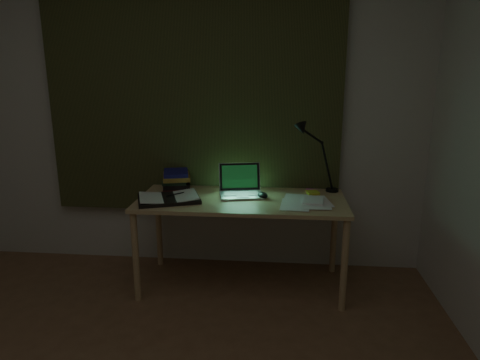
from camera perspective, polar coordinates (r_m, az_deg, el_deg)
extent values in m
cube|color=beige|center=(3.29, -6.15, 9.68)|extent=(3.50, 0.00, 2.50)
cube|color=#32371B|center=(3.24, -6.39, 13.14)|extent=(2.20, 0.06, 2.00)
ellipsoid|color=black|center=(2.98, 3.05, -2.04)|extent=(0.10, 0.12, 0.04)
cube|color=yellow|center=(3.13, 9.64, -1.65)|extent=(0.11, 0.11, 0.02)
cube|color=#FF63BB|center=(3.16, 9.46, -1.46)|extent=(0.09, 0.09, 0.02)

